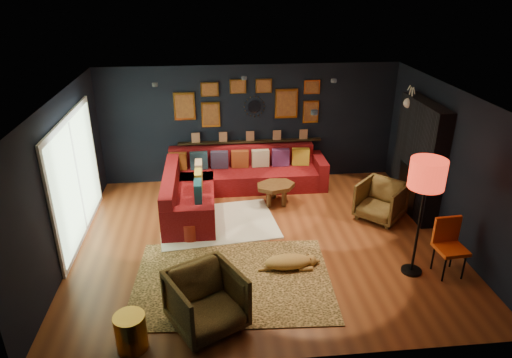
{
  "coord_description": "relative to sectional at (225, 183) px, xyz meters",
  "views": [
    {
      "loc": [
        -0.85,
        -6.89,
        4.33
      ],
      "look_at": [
        -0.11,
        0.3,
        1.07
      ],
      "focal_mm": 32.0,
      "sensor_mm": 36.0,
      "label": 1
    }
  ],
  "objects": [
    {
      "name": "ceiling_spots",
      "position": [
        0.61,
        -1.01,
        2.24
      ],
      "size": [
        3.3,
        2.5,
        0.06
      ],
      "color": "black",
      "rests_on": "room_walls"
    },
    {
      "name": "leopard_rug",
      "position": [
        -0.0,
        -2.92,
        -0.31
      ],
      "size": [
        3.12,
        2.31,
        0.02
      ],
      "primitive_type": "cube",
      "rotation": [
        0.0,
        0.0,
        -0.05
      ],
      "color": "tan",
      "rests_on": "ground"
    },
    {
      "name": "fireplace",
      "position": [
        3.71,
        -0.91,
        0.7
      ],
      "size": [
        0.31,
        1.6,
        2.2
      ],
      "color": "black",
      "rests_on": "ground"
    },
    {
      "name": "pouf",
      "position": [
        -0.69,
        -1.55,
        -0.13
      ],
      "size": [
        0.49,
        0.49,
        0.32
      ],
      "primitive_type": "cylinder",
      "color": "maroon",
      "rests_on": "shag_rug"
    },
    {
      "name": "orange_chair",
      "position": [
        3.36,
        -3.0,
        0.22
      ],
      "size": [
        0.47,
        0.47,
        0.92
      ],
      "rotation": [
        0.0,
        0.0,
        0.08
      ],
      "color": "black",
      "rests_on": "ground"
    },
    {
      "name": "sunburst_mirror",
      "position": [
        0.71,
        0.91,
        1.38
      ],
      "size": [
        0.47,
        0.16,
        0.47
      ],
      "color": "silver",
      "rests_on": "room_walls"
    },
    {
      "name": "armchair_left",
      "position": [
        -0.39,
        -3.86,
        0.13
      ],
      "size": [
        1.17,
        1.14,
        0.91
      ],
      "primitive_type": "imported",
      "rotation": [
        0.0,
        0.0,
        0.49
      ],
      "color": "#A37A39",
      "rests_on": "ground"
    },
    {
      "name": "ledge",
      "position": [
        0.61,
        0.87,
        0.6
      ],
      "size": [
        3.2,
        0.12,
        0.04
      ],
      "primitive_type": "cube",
      "color": "black",
      "rests_on": "room_walls"
    },
    {
      "name": "deer_head",
      "position": [
        3.75,
        -0.41,
        1.73
      ],
      "size": [
        0.5,
        0.28,
        0.45
      ],
      "color": "white",
      "rests_on": "fireplace"
    },
    {
      "name": "shag_rug",
      "position": [
        -0.19,
        -1.13,
        -0.31
      ],
      "size": [
        2.33,
        1.82,
        0.03
      ],
      "primitive_type": "cube",
      "rotation": [
        0.0,
        0.0,
        0.12
      ],
      "color": "white",
      "rests_on": "ground"
    },
    {
      "name": "sectional",
      "position": [
        0.0,
        0.0,
        0.0
      ],
      "size": [
        3.41,
        2.69,
        0.86
      ],
      "color": "maroon",
      "rests_on": "ground"
    },
    {
      "name": "room_walls",
      "position": [
        0.61,
        -1.81,
        1.27
      ],
      "size": [
        6.5,
        6.5,
        6.5
      ],
      "color": "black",
      "rests_on": "ground"
    },
    {
      "name": "sliding_door",
      "position": [
        -2.6,
        -1.21,
        0.78
      ],
      "size": [
        0.06,
        2.8,
        2.2
      ],
      "color": "white",
      "rests_on": "ground"
    },
    {
      "name": "dog",
      "position": [
        0.9,
        -2.69,
        -0.14
      ],
      "size": [
        1.03,
        0.52,
        0.32
      ],
      "primitive_type": null,
      "rotation": [
        0.0,
        0.0,
        0.02
      ],
      "color": "#B78B43",
      "rests_on": "leopard_rug"
    },
    {
      "name": "gallery_wall",
      "position": [
        0.6,
        0.91,
        1.48
      ],
      "size": [
        3.15,
        0.04,
        1.02
      ],
      "color": "gold",
      "rests_on": "room_walls"
    },
    {
      "name": "gold_stool",
      "position": [
        -1.34,
        -4.16,
        -0.08
      ],
      "size": [
        0.4,
        0.4,
        0.49
      ],
      "primitive_type": "cylinder",
      "color": "gold",
      "rests_on": "ground"
    },
    {
      "name": "armchair_right",
      "position": [
        2.93,
        -1.21,
        0.08
      ],
      "size": [
        1.08,
        1.08,
        0.81
      ],
      "primitive_type": "imported",
      "rotation": [
        0.0,
        0.0,
        -0.78
      ],
      "color": "#A37A39",
      "rests_on": "ground"
    },
    {
      "name": "coffee_table",
      "position": [
        1.01,
        -0.42,
        0.04
      ],
      "size": [
        0.95,
        0.8,
        0.41
      ],
      "rotation": [
        0.0,
        0.0,
        0.25
      ],
      "color": "brown",
      "rests_on": "shag_rug"
    },
    {
      "name": "floor",
      "position": [
        0.61,
        -1.81,
        -0.32
      ],
      "size": [
        6.5,
        6.5,
        0.0
      ],
      "primitive_type": "plane",
      "color": "brown",
      "rests_on": "ground"
    },
    {
      "name": "floor_lamp",
      "position": [
        2.84,
        -2.97,
        1.31
      ],
      "size": [
        0.53,
        0.53,
        1.92
      ],
      "color": "black",
      "rests_on": "ground"
    }
  ]
}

